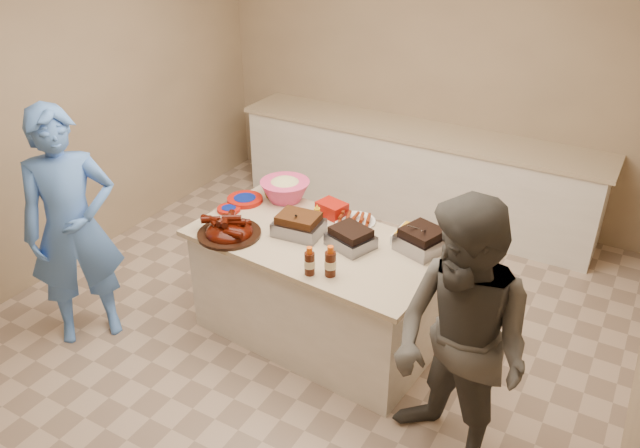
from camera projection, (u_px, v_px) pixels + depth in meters
The scene contains 19 objects.
room at pixel (298, 332), 4.69m from camera, with size 4.50×5.00×2.70m, color tan, non-canonical shape.
back_counter at pixel (414, 172), 6.14m from camera, with size 3.60×0.64×0.90m, color silver, non-canonical shape.
island at pixel (317, 336), 4.65m from camera, with size 1.75×0.92×0.83m, color silver, non-canonical shape.
rib_platter at pixel (229, 235), 4.30m from camera, with size 0.44×0.44×0.18m, color #3D0B02, non-canonical shape.
pulled_pork_tray at pixel (299, 234), 4.32m from camera, with size 0.32×0.24×0.10m, color #47230F.
brisket_tray at pixel (351, 246), 4.17m from camera, with size 0.28×0.24×0.08m, color black.
roasting_pan at pixel (421, 250), 4.13m from camera, with size 0.27×0.27×0.11m, color gray.
coleslaw_bowl at pixel (285, 199), 4.78m from camera, with size 0.38×0.38×0.26m, color #D83B6F, non-canonical shape.
sausage_plate at pixel (355, 222), 4.47m from camera, with size 0.30×0.30×0.05m, color silver.
mac_cheese_dish at pixel (419, 243), 4.21m from camera, with size 0.33×0.24×0.09m, color gold.
bbq_bottle_a at pixel (310, 274), 3.88m from camera, with size 0.06×0.06×0.19m, color #381409.
bbq_bottle_b at pixel (330, 275), 3.87m from camera, with size 0.07×0.07×0.21m, color #381409.
mustard_bottle at pixel (317, 220), 4.50m from camera, with size 0.05×0.05×0.12m, color gold.
sauce_bowl at pixel (319, 229), 4.38m from camera, with size 0.13×0.04×0.13m, color silver.
plate_stack_large at pixel (245, 202), 4.75m from camera, with size 0.27×0.27×0.03m, color #981108.
plate_stack_small at pixel (229, 211), 4.62m from camera, with size 0.17×0.17×0.02m, color #981108.
plastic_cup at pixel (270, 197), 4.82m from camera, with size 0.10×0.09×0.10m, color #8A5A0E.
basket_stack at pixel (332, 215), 4.56m from camera, with size 0.20×0.15×0.10m, color #981108.
guest_blue at pixel (95, 330), 4.71m from camera, with size 0.64×1.76×0.42m, color #4B7EDA.
Camera 1 is at (1.99, -3.13, 2.98)m, focal length 35.00 mm.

